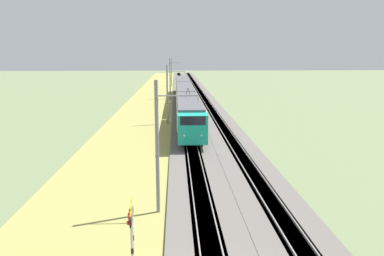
{
  "coord_description": "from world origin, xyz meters",
  "views": [
    {
      "loc": [
        -12.97,
        1.62,
        9.53
      ],
      "look_at": [
        23.33,
        0.0,
        2.27
      ],
      "focal_mm": 35.0,
      "sensor_mm": 36.0,
      "label": 1
    }
  ],
  "objects_px": {
    "catenary_mast_near": "(158,147)",
    "catenary_mast_far": "(170,78)",
    "catenary_mast_mid": "(168,94)",
    "passenger_train": "(185,95)",
    "crossing_signal_near": "(131,235)",
    "catenary_mast_distant": "(172,73)",
    "crossing_signal_aux": "(132,224)"
  },
  "relations": [
    {
      "from": "passenger_train",
      "to": "crossing_signal_near",
      "type": "xyz_separation_m",
      "value": [
        -50.2,
        3.5,
        -0.3
      ]
    },
    {
      "from": "passenger_train",
      "to": "catenary_mast_mid",
      "type": "distance_m",
      "value": 14.76
    },
    {
      "from": "crossing_signal_near",
      "to": "catenary_mast_mid",
      "type": "height_order",
      "value": "catenary_mast_mid"
    },
    {
      "from": "crossing_signal_aux",
      "to": "catenary_mast_mid",
      "type": "relative_size",
      "value": 0.4
    },
    {
      "from": "catenary_mast_distant",
      "to": "passenger_train",
      "type": "bearing_deg",
      "value": -176.53
    },
    {
      "from": "crossing_signal_aux",
      "to": "catenary_mast_near",
      "type": "relative_size",
      "value": 0.4
    },
    {
      "from": "catenary_mast_distant",
      "to": "catenary_mast_near",
      "type": "bearing_deg",
      "value": 180.0
    },
    {
      "from": "catenary_mast_far",
      "to": "catenary_mast_distant",
      "type": "xyz_separation_m",
      "value": [
        28.99,
        -0.0,
        -0.27
      ]
    },
    {
      "from": "crossing_signal_aux",
      "to": "catenary_mast_distant",
      "type": "relative_size",
      "value": 0.41
    },
    {
      "from": "passenger_train",
      "to": "catenary_mast_near",
      "type": "relative_size",
      "value": 7.47
    },
    {
      "from": "passenger_train",
      "to": "catenary_mast_near",
      "type": "height_order",
      "value": "catenary_mast_near"
    },
    {
      "from": "catenary_mast_far",
      "to": "catenary_mast_distant",
      "type": "height_order",
      "value": "catenary_mast_far"
    },
    {
      "from": "catenary_mast_mid",
      "to": "catenary_mast_far",
      "type": "xyz_separation_m",
      "value": [
        28.99,
        0.0,
        0.22
      ]
    },
    {
      "from": "catenary_mast_far",
      "to": "catenary_mast_distant",
      "type": "relative_size",
      "value": 1.07
    },
    {
      "from": "catenary_mast_far",
      "to": "passenger_train",
      "type": "bearing_deg",
      "value": -169.7
    },
    {
      "from": "catenary_mast_mid",
      "to": "catenary_mast_distant",
      "type": "height_order",
      "value": "catenary_mast_mid"
    },
    {
      "from": "catenary_mast_mid",
      "to": "catenary_mast_distant",
      "type": "xyz_separation_m",
      "value": [
        57.98,
        -0.0,
        -0.04
      ]
    },
    {
      "from": "crossing_signal_near",
      "to": "catenary_mast_distant",
      "type": "bearing_deg",
      "value": -90.52
    },
    {
      "from": "crossing_signal_aux",
      "to": "passenger_train",
      "type": "bearing_deg",
      "value": -94.25
    },
    {
      "from": "catenary_mast_far",
      "to": "catenary_mast_mid",
      "type": "bearing_deg",
      "value": -179.99
    },
    {
      "from": "crossing_signal_near",
      "to": "passenger_train",
      "type": "bearing_deg",
      "value": -93.99
    },
    {
      "from": "catenary_mast_far",
      "to": "catenary_mast_near",
      "type": "bearing_deg",
      "value": -180.0
    },
    {
      "from": "catenary_mast_far",
      "to": "crossing_signal_near",
      "type": "bearing_deg",
      "value": 179.25
    },
    {
      "from": "catenary_mast_near",
      "to": "catenary_mast_far",
      "type": "xyz_separation_m",
      "value": [
        57.98,
        0.0,
        0.22
      ]
    },
    {
      "from": "passenger_train",
      "to": "crossing_signal_near",
      "type": "bearing_deg",
      "value": -3.99
    },
    {
      "from": "crossing_signal_aux",
      "to": "catenary_mast_distant",
      "type": "xyz_separation_m",
      "value": [
        92.4,
        -0.98,
        2.15
      ]
    },
    {
      "from": "crossing_signal_near",
      "to": "catenary_mast_far",
      "type": "distance_m",
      "value": 64.82
    },
    {
      "from": "catenary_mast_near",
      "to": "catenary_mast_mid",
      "type": "xyz_separation_m",
      "value": [
        28.99,
        -0.0,
        -0.01
      ]
    },
    {
      "from": "catenary_mast_mid",
      "to": "catenary_mast_distant",
      "type": "bearing_deg",
      "value": -0.0
    },
    {
      "from": "crossing_signal_near",
      "to": "catenary_mast_mid",
      "type": "bearing_deg",
      "value": -91.37
    },
    {
      "from": "crossing_signal_aux",
      "to": "catenary_mast_far",
      "type": "height_order",
      "value": "catenary_mast_far"
    },
    {
      "from": "catenary_mast_far",
      "to": "catenary_mast_distant",
      "type": "distance_m",
      "value": 28.99
    }
  ]
}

